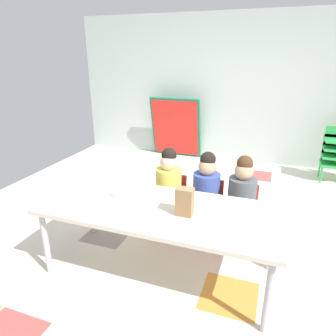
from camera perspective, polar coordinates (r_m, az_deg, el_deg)
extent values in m
cube|color=silver|center=(3.42, 6.19, -11.20)|extent=(5.77, 4.95, 0.02)
cube|color=gray|center=(3.35, -11.21, -11.97)|extent=(0.43, 0.43, 0.00)
cube|color=orange|center=(2.64, 11.35, -22.35)|extent=(0.43, 0.43, 0.00)
cube|color=#B24C47|center=(4.97, 16.29, -1.31)|extent=(0.43, 0.43, 0.00)
cube|color=#B2C1B7|center=(5.38, 13.27, 13.93)|extent=(5.77, 0.10, 2.42)
cube|color=beige|center=(2.49, -1.59, -7.73)|extent=(1.94, 0.81, 0.04)
cylinder|color=#B2B2B7|center=(2.83, -21.83, -12.94)|extent=(0.05, 0.05, 0.58)
cylinder|color=#B2B2B7|center=(2.26, 18.19, -21.94)|extent=(0.05, 0.05, 0.58)
cylinder|color=#B2B2B7|center=(3.29, -14.03, -7.09)|extent=(0.05, 0.05, 0.58)
cylinder|color=#B2B2B7|center=(2.81, 18.86, -12.66)|extent=(0.05, 0.05, 0.58)
cube|color=red|center=(3.20, 0.11, -7.07)|extent=(0.32, 0.30, 0.03)
cube|color=red|center=(3.26, 1.00, -3.58)|extent=(0.29, 0.02, 0.30)
cylinder|color=#D8C64C|center=(3.10, 0.11, -3.46)|extent=(0.32, 0.32, 0.38)
sphere|color=beige|center=(3.00, 0.11, 1.08)|extent=(0.17, 0.17, 0.17)
sphere|color=black|center=(2.99, 0.19, 2.41)|extent=(0.15, 0.15, 0.15)
cylinder|color=red|center=(3.21, -3.08, -10.05)|extent=(0.02, 0.02, 0.28)
cylinder|color=red|center=(3.12, 1.75, -10.95)|extent=(0.02, 0.02, 0.28)
cylinder|color=red|center=(3.42, -1.38, -7.98)|extent=(0.02, 0.02, 0.28)
cylinder|color=red|center=(3.34, 3.16, -8.74)|extent=(0.02, 0.02, 0.28)
cube|color=red|center=(3.10, 6.95, -8.14)|extent=(0.32, 0.30, 0.03)
cube|color=red|center=(3.17, 7.69, -4.52)|extent=(0.29, 0.02, 0.30)
cylinder|color=#384C99|center=(3.00, 7.13, -4.45)|extent=(0.26, 0.26, 0.38)
sphere|color=tan|center=(2.90, 7.36, 0.20)|extent=(0.17, 0.17, 0.17)
sphere|color=black|center=(2.89, 7.47, 1.58)|extent=(0.15, 0.15, 0.15)
cylinder|color=red|center=(3.10, 3.70, -11.28)|extent=(0.02, 0.02, 0.28)
cylinder|color=red|center=(3.05, 8.88, -12.12)|extent=(0.02, 0.02, 0.28)
cylinder|color=red|center=(3.31, 4.98, -9.04)|extent=(0.02, 0.02, 0.28)
cylinder|color=red|center=(3.26, 9.80, -9.76)|extent=(0.02, 0.02, 0.28)
cube|color=red|center=(3.06, 13.24, -9.02)|extent=(0.32, 0.30, 0.03)
cube|color=red|center=(3.12, 13.82, -5.32)|extent=(0.29, 0.02, 0.30)
cylinder|color=#4C5156|center=(2.96, 13.58, -5.30)|extent=(0.31, 0.31, 0.38)
sphere|color=tan|center=(2.86, 14.01, -0.60)|extent=(0.17, 0.17, 0.17)
sphere|color=#472D19|center=(2.84, 14.16, 0.80)|extent=(0.15, 0.15, 0.15)
cylinder|color=red|center=(3.04, 10.01, -12.29)|extent=(0.02, 0.02, 0.28)
cylinder|color=red|center=(3.02, 15.38, -13.02)|extent=(0.02, 0.02, 0.28)
cylinder|color=red|center=(3.26, 10.85, -9.91)|extent=(0.02, 0.02, 0.28)
cylinder|color=red|center=(3.24, 15.82, -10.57)|extent=(0.02, 0.02, 0.28)
cube|color=green|center=(5.09, 28.34, 0.59)|extent=(0.32, 0.30, 0.03)
cube|color=green|center=(5.19, 28.32, 2.02)|extent=(0.30, 0.02, 0.18)
cube|color=green|center=(5.05, 28.57, 1.87)|extent=(0.32, 0.30, 0.03)
cube|color=green|center=(5.16, 28.54, 3.28)|extent=(0.30, 0.02, 0.18)
cube|color=green|center=(5.02, 28.80, 3.16)|extent=(0.32, 0.30, 0.03)
cube|color=green|center=(5.13, 28.77, 4.55)|extent=(0.30, 0.02, 0.18)
cylinder|color=green|center=(4.98, 26.70, -1.10)|extent=(0.02, 0.02, 0.26)
cylinder|color=green|center=(5.23, 26.43, -0.11)|extent=(0.02, 0.02, 0.26)
cube|color=#19724C|center=(5.54, 1.48, 7.55)|extent=(0.90, 0.28, 1.09)
cube|color=red|center=(5.51, 1.37, 7.47)|extent=(0.83, 0.23, 0.99)
cube|color=#9E754C|center=(2.33, 3.12, -6.32)|extent=(0.13, 0.09, 0.22)
cylinder|color=white|center=(2.71, -9.50, -5.07)|extent=(0.18, 0.18, 0.01)
torus|color=white|center=(2.70, -9.52, -4.72)|extent=(0.11, 0.11, 0.03)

